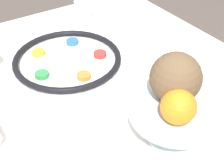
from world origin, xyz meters
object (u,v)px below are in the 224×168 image
Objects in this scene: orange_fruit at (178,107)px; coconut at (176,78)px; cup_near at (145,15)px; fruit_stand at (175,111)px; seder_plate at (68,60)px; cup_mid at (83,10)px.

orange_fruit is 0.65× the size of coconut.
coconut is 1.61× the size of cup_near.
coconut reaches higher than orange_fruit.
cup_near is at bearing 147.39° from orange_fruit.
fruit_stand is 2.83× the size of orange_fruit.
seder_plate is at bearing -170.99° from fruit_stand.
fruit_stand is at bearing -31.76° from cup_near.
cup_mid is at bearing 169.12° from coconut.
coconut is at bearing -32.18° from cup_near.
fruit_stand reaches higher than cup_mid.
fruit_stand reaches higher than cup_near.
cup_near is at bearing 45.78° from cup_mid.
cup_near is (-0.51, 0.32, -0.05)m from fruit_stand.
seder_plate is 4.61× the size of orange_fruit.
seder_plate is 0.49m from orange_fruit.
coconut is at bearing -10.88° from cup_mid.
cup_near is 0.25m from cup_mid.
seder_plate is 3.00× the size of coconut.
orange_fruit is (0.04, -0.04, 0.06)m from fruit_stand.
fruit_stand is 1.84× the size of coconut.
fruit_stand is 0.08m from orange_fruit.
fruit_stand is 2.97× the size of cup_near.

